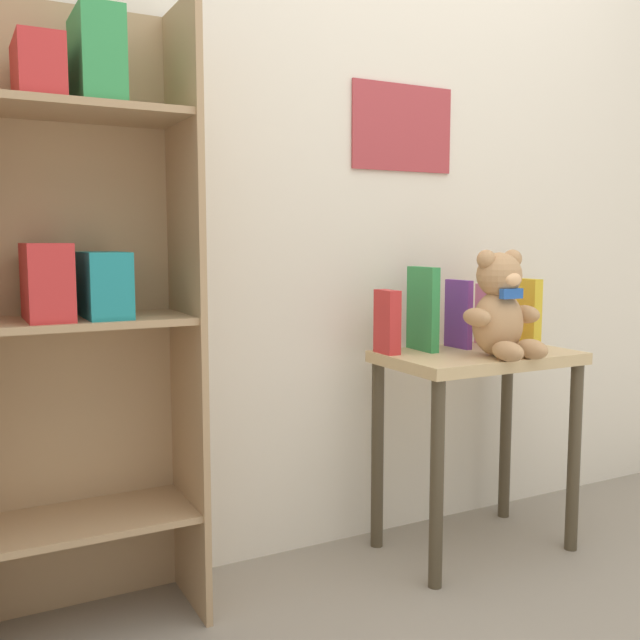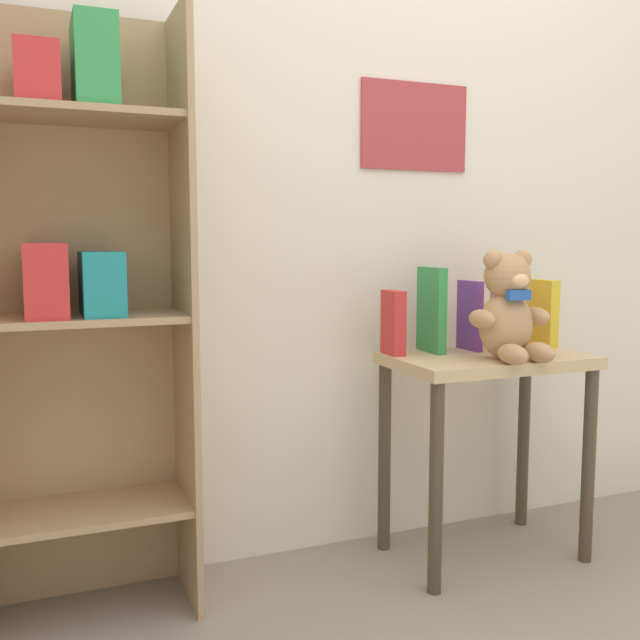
% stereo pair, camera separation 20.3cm
% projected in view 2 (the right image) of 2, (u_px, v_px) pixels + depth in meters
% --- Properties ---
extents(wall_back, '(4.80, 0.07, 2.50)m').
position_uv_depth(wall_back, '(376.00, 161.00, 2.30)').
color(wall_back, silver).
rests_on(wall_back, ground_plane).
extents(bookshelf_side, '(0.58, 0.30, 1.59)m').
position_uv_depth(bookshelf_side, '(73.00, 281.00, 1.84)').
color(bookshelf_side, tan).
rests_on(bookshelf_side, ground_plane).
extents(display_table, '(0.60, 0.37, 0.64)m').
position_uv_depth(display_table, '(486.00, 393.00, 2.21)').
color(display_table, tan).
rests_on(display_table, ground_plane).
extents(teddy_bear, '(0.25, 0.22, 0.32)m').
position_uv_depth(teddy_bear, '(509.00, 310.00, 2.09)').
color(teddy_bear, tan).
rests_on(teddy_bear, display_table).
extents(book_standing_red, '(0.05, 0.10, 0.20)m').
position_uv_depth(book_standing_red, '(393.00, 323.00, 2.18)').
color(book_standing_red, red).
rests_on(book_standing_red, display_table).
extents(book_standing_green, '(0.04, 0.15, 0.27)m').
position_uv_depth(book_standing_green, '(431.00, 310.00, 2.23)').
color(book_standing_green, '#33934C').
rests_on(book_standing_green, display_table).
extents(book_standing_purple, '(0.02, 0.12, 0.22)m').
position_uv_depth(book_standing_purple, '(470.00, 315.00, 2.28)').
color(book_standing_purple, purple).
rests_on(book_standing_purple, display_table).
extents(book_standing_pink, '(0.03, 0.14, 0.20)m').
position_uv_depth(book_standing_pink, '(506.00, 317.00, 2.32)').
color(book_standing_pink, '#D17093').
rests_on(book_standing_pink, display_table).
extents(book_standing_yellow, '(0.04, 0.14, 0.22)m').
position_uv_depth(book_standing_yellow, '(540.00, 313.00, 2.37)').
color(book_standing_yellow, gold).
rests_on(book_standing_yellow, display_table).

